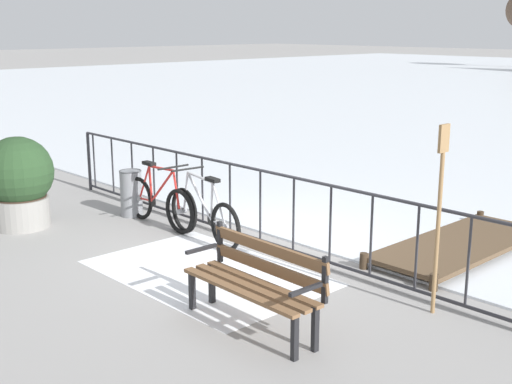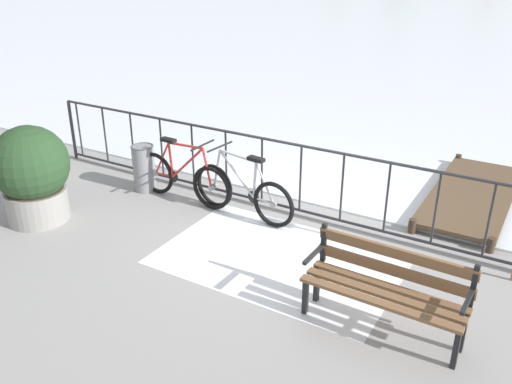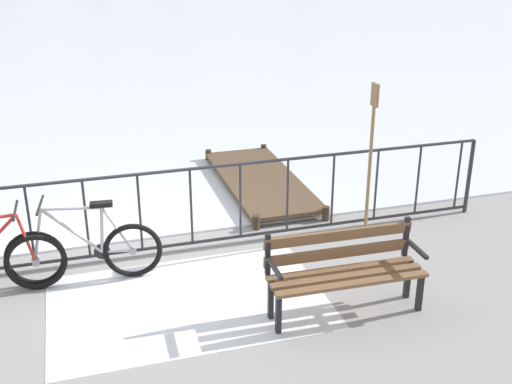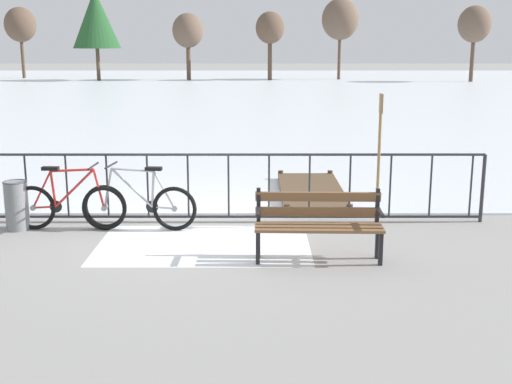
{
  "view_description": "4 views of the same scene",
  "coord_description": "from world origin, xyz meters",
  "views": [
    {
      "loc": [
        6.38,
        -6.1,
        2.91
      ],
      "look_at": [
        0.02,
        -0.1,
        0.77
      ],
      "focal_mm": 47.7,
      "sensor_mm": 36.0,
      "label": 1
    },
    {
      "loc": [
        2.99,
        -6.27,
        3.53
      ],
      "look_at": [
        -0.25,
        -0.8,
        0.62
      ],
      "focal_mm": 38.11,
      "sensor_mm": 36.0,
      "label": 2
    },
    {
      "loc": [
        -0.66,
        -6.94,
        3.63
      ],
      "look_at": [
        1.46,
        0.06,
        0.63
      ],
      "focal_mm": 44.47,
      "sensor_mm": 36.0,
      "label": 3
    },
    {
      "loc": [
        1.04,
        -9.84,
        2.7
      ],
      "look_at": [
        0.99,
        -0.88,
        0.67
      ],
      "focal_mm": 46.34,
      "sensor_mm": 36.0,
      "label": 4
    }
  ],
  "objects": [
    {
      "name": "ground_plane",
      "position": [
        0.0,
        0.0,
        0.0
      ],
      "size": [
        160.0,
        160.0,
        0.0
      ],
      "primitive_type": "plane",
      "color": "gray"
    },
    {
      "name": "snow_patch",
      "position": [
        0.32,
        -1.2,
        0.0
      ],
      "size": [
        2.89,
        1.89,
        0.01
      ],
      "primitive_type": "cube",
      "color": "white",
      "rests_on": "ground"
    },
    {
      "name": "railing_fence",
      "position": [
        0.0,
        0.0,
        0.56
      ],
      "size": [
        9.06,
        0.06,
        1.07
      ],
      "color": "#2D2D33",
      "rests_on": "ground"
    },
    {
      "name": "bicycle_near_railing",
      "position": [
        -1.72,
        -0.45,
        0.37
      ],
      "size": [
        1.71,
        0.52,
        0.97
      ],
      "color": "black",
      "rests_on": "ground"
    },
    {
      "name": "bicycle_second",
      "position": [
        -0.67,
        -0.43,
        0.37
      ],
      "size": [
        1.71,
        0.52,
        0.97
      ],
      "color": "black",
      "rests_on": "ground"
    },
    {
      "name": "park_bench",
      "position": [
        1.82,
        -1.79,
        0.51
      ],
      "size": [
        1.61,
        0.52,
        0.89
      ],
      "color": "brown",
      "rests_on": "ground"
    },
    {
      "name": "planter_with_shrub",
      "position": [
        -3.09,
        -1.96,
        0.7
      ],
      "size": [
        1.04,
        1.04,
        1.36
      ],
      "color": "gray",
      "rests_on": "ground"
    },
    {
      "name": "trash_bin",
      "position": [
        -2.48,
        -0.43,
        0.37
      ],
      "size": [
        0.35,
        0.35,
        0.73
      ],
      "color": "gray",
      "rests_on": "ground"
    },
    {
      "name": "oar_upright",
      "position": [
        2.85,
        -0.23,
        1.14
      ],
      "size": [
        0.04,
        0.16,
        1.98
      ],
      "color": "#937047",
      "rests_on": "ground"
    },
    {
      "name": "wooden_dock",
      "position": [
        2.03,
        1.71,
        0.12
      ],
      "size": [
        1.1,
        2.93,
        0.2
      ],
      "color": "brown",
      "rests_on": "ground"
    }
  ]
}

